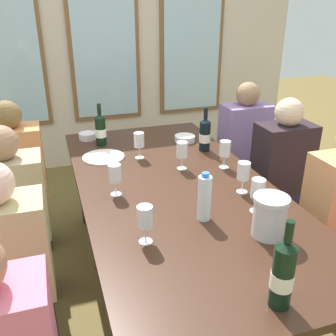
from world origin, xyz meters
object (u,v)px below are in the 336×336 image
seated_person_0 (15,224)px  wine_bottle_1 (205,135)px  white_plate_0 (103,157)px  wine_glass_1 (182,150)px  metal_pitcher (270,216)px  wine_glass_2 (145,218)px  wine_bottle_2 (283,274)px  water_bottle (204,198)px  seated_person_6 (11,280)px  seated_person_4 (19,183)px  wine_glass_5 (225,149)px  seated_person_1 (280,179)px  wine_glass_3 (139,141)px  wine_glass_4 (244,172)px  wine_glass_6 (258,189)px  tasting_bowl_0 (185,138)px  wine_glass_0 (115,175)px  tasting_bowl_1 (88,136)px  wine_bottle_0 (101,130)px  seated_person_5 (243,152)px  dining_table (176,196)px

seated_person_0 → wine_bottle_1: bearing=10.5°
white_plate_0 → wine_glass_1: wine_glass_1 is taller
metal_pitcher → wine_bottle_1: 1.05m
wine_glass_2 → seated_person_0: bearing=130.1°
wine_bottle_1 → wine_bottle_2: (-0.33, -1.42, 0.02)m
wine_bottle_2 → metal_pitcher: bearing=63.3°
water_bottle → seated_person_6: 0.96m
water_bottle → seated_person_4: 1.49m
white_plate_0 → wine_glass_5: bearing=-29.7°
seated_person_1 → wine_glass_1: bearing=-175.4°
wine_bottle_2 → wine_glass_2: 0.60m
wine_glass_3 → wine_glass_4: size_ratio=1.00×
seated_person_0 → seated_person_4: (0.00, 0.55, 0.00)m
wine_bottle_1 → seated_person_0: 1.32m
metal_pitcher → wine_glass_6: size_ratio=1.09×
tasting_bowl_0 → wine_glass_0: 0.93m
metal_pitcher → wine_bottle_1: (0.14, 1.04, 0.02)m
wine_bottle_2 → seated_person_0: size_ratio=0.30×
water_bottle → wine_glass_4: (0.30, 0.19, 0.00)m
wine_glass_5 → wine_glass_2: bearing=-137.3°
wine_glass_3 → wine_glass_5: bearing=-34.4°
tasting_bowl_1 → seated_person_6: bearing=-113.1°
seated_person_0 → wine_glass_2: bearing=-49.9°
white_plate_0 → tasting_bowl_1: 0.41m
tasting_bowl_0 → wine_glass_0: wine_glass_0 is taller
wine_bottle_1 → seated_person_0: seated_person_0 is taller
white_plate_0 → wine_bottle_0: bearing=83.8°
tasting_bowl_1 → water_bottle: (0.38, -1.31, 0.09)m
seated_person_4 → wine_bottle_2: bearing=-62.0°
wine_glass_5 → seated_person_5: size_ratio=0.16×
wine_bottle_0 → tasting_bowl_0: 0.61m
wine_bottle_1 → wine_glass_2: (-0.67, -0.93, 0.01)m
wine_glass_6 → wine_bottle_1: bearing=84.1°
water_bottle → wine_glass_5: water_bottle is taller
white_plate_0 → water_bottle: (0.33, -0.91, 0.11)m
dining_table → wine_glass_0: wine_glass_0 is taller
wine_bottle_2 → wine_glass_0: wine_bottle_2 is taller
white_plate_0 → wine_bottle_0: wine_bottle_0 is taller
wine_bottle_1 → wine_glass_3: size_ratio=1.73×
wine_glass_0 → wine_glass_2: bearing=-85.4°
wine_glass_1 → seated_person_4: bearing=150.5°
tasting_bowl_1 → wine_glass_4: size_ratio=0.73×
wine_glass_1 → wine_glass_3: 0.32m
wine_glass_5 → seated_person_1: size_ratio=0.16×
wine_glass_5 → wine_glass_6: bearing=-99.0°
wine_glass_0 → tasting_bowl_0: bearing=46.1°
wine_bottle_1 → wine_glass_5: size_ratio=1.73×
wine_bottle_0 → wine_glass_2: bearing=-90.4°
wine_glass_4 → seated_person_4: 1.57m
seated_person_4 → wine_bottle_1: bearing=-14.1°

